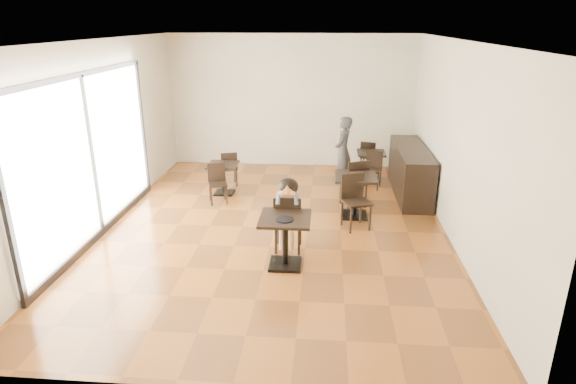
# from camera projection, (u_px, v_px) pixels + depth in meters

# --- Properties ---
(floor) EXTENTS (6.00, 8.00, 0.01)m
(floor) POSITION_uv_depth(u_px,v_px,m) (275.00, 228.00, 8.58)
(floor) COLOR brown
(floor) RESTS_ON ground
(ceiling) EXTENTS (6.00, 8.00, 0.01)m
(ceiling) POSITION_uv_depth(u_px,v_px,m) (273.00, 40.00, 7.49)
(ceiling) COLOR white
(ceiling) RESTS_ON floor
(wall_back) EXTENTS (6.00, 0.01, 3.20)m
(wall_back) POSITION_uv_depth(u_px,v_px,m) (292.00, 102.00, 11.78)
(wall_back) COLOR silver
(wall_back) RESTS_ON floor
(wall_front) EXTENTS (6.00, 0.01, 3.20)m
(wall_front) POSITION_uv_depth(u_px,v_px,m) (225.00, 246.00, 4.28)
(wall_front) COLOR silver
(wall_front) RESTS_ON floor
(wall_left) EXTENTS (0.01, 8.00, 3.20)m
(wall_left) POSITION_uv_depth(u_px,v_px,m) (100.00, 137.00, 8.26)
(wall_left) COLOR silver
(wall_left) RESTS_ON floor
(wall_right) EXTENTS (0.01, 8.00, 3.20)m
(wall_right) POSITION_uv_depth(u_px,v_px,m) (457.00, 144.00, 7.80)
(wall_right) COLOR silver
(wall_right) RESTS_ON floor
(storefront_window) EXTENTS (0.04, 4.50, 2.60)m
(storefront_window) POSITION_uv_depth(u_px,v_px,m) (90.00, 156.00, 7.86)
(storefront_window) COLOR white
(storefront_window) RESTS_ON floor
(child_table) EXTENTS (0.75, 0.75, 0.79)m
(child_table) POSITION_uv_depth(u_px,v_px,m) (285.00, 242.00, 7.13)
(child_table) COLOR black
(child_table) RESTS_ON floor
(child_chair) EXTENTS (0.43, 0.43, 0.95)m
(child_chair) POSITION_uv_depth(u_px,v_px,m) (288.00, 222.00, 7.62)
(child_chair) COLOR black
(child_chair) RESTS_ON floor
(child) EXTENTS (0.43, 0.60, 1.19)m
(child) POSITION_uv_depth(u_px,v_px,m) (288.00, 215.00, 7.58)
(child) COLOR gray
(child) RESTS_ON child_chair
(plate) EXTENTS (0.27, 0.27, 0.02)m
(plate) POSITION_uv_depth(u_px,v_px,m) (285.00, 219.00, 6.90)
(plate) COLOR black
(plate) RESTS_ON child_table
(pizza_slice) EXTENTS (0.28, 0.21, 0.06)m
(pizza_slice) POSITION_uv_depth(u_px,v_px,m) (287.00, 193.00, 7.25)
(pizza_slice) COLOR tan
(pizza_slice) RESTS_ON child
(adult_patron) EXTENTS (0.50, 0.63, 1.52)m
(adult_patron) POSITION_uv_depth(u_px,v_px,m) (343.00, 151.00, 10.65)
(adult_patron) COLOR #39393E
(adult_patron) RESTS_ON floor
(cafe_table_mid) EXTENTS (0.99, 0.99, 0.80)m
(cafe_table_mid) POSITION_uv_depth(u_px,v_px,m) (355.00, 196.00, 8.95)
(cafe_table_mid) COLOR black
(cafe_table_mid) RESTS_ON floor
(cafe_table_left) EXTENTS (0.79, 0.79, 0.65)m
(cafe_table_left) POSITION_uv_depth(u_px,v_px,m) (224.00, 179.00, 10.16)
(cafe_table_left) COLOR black
(cafe_table_left) RESTS_ON floor
(cafe_table_back) EXTENTS (0.77, 0.77, 0.66)m
(cafe_table_back) POSITION_uv_depth(u_px,v_px,m) (370.00, 166.00, 11.02)
(cafe_table_back) COLOR black
(cafe_table_back) RESTS_ON floor
(chair_mid_a) EXTENTS (0.57, 0.57, 0.97)m
(chair_mid_a) POSITION_uv_depth(u_px,v_px,m) (354.00, 183.00, 9.44)
(chair_mid_a) COLOR black
(chair_mid_a) RESTS_ON floor
(chair_mid_b) EXTENTS (0.57, 0.57, 0.97)m
(chair_mid_b) POSITION_uv_depth(u_px,v_px,m) (357.00, 203.00, 8.41)
(chair_mid_b) COLOR black
(chair_mid_b) RESTS_ON floor
(chair_left_a) EXTENTS (0.45, 0.45, 0.79)m
(chair_left_a) POSITION_uv_depth(u_px,v_px,m) (229.00, 168.00, 10.66)
(chair_left_a) COLOR black
(chair_left_a) RESTS_ON floor
(chair_left_b) EXTENTS (0.45, 0.45, 0.79)m
(chair_left_b) POSITION_uv_depth(u_px,v_px,m) (218.00, 184.00, 9.62)
(chair_left_b) COLOR black
(chair_left_b) RESTS_ON floor
(chair_back_a) EXTENTS (0.44, 0.44, 0.80)m
(chair_back_a) POSITION_uv_depth(u_px,v_px,m) (369.00, 157.00, 11.52)
(chair_back_a) COLOR black
(chair_back_a) RESTS_ON floor
(chair_back_b) EXTENTS (0.44, 0.44, 0.80)m
(chair_back_b) POSITION_uv_depth(u_px,v_px,m) (373.00, 170.00, 10.48)
(chair_back_b) COLOR black
(chair_back_b) RESTS_ON floor
(service_counter) EXTENTS (0.60, 2.40, 1.00)m
(service_counter) POSITION_uv_depth(u_px,v_px,m) (410.00, 171.00, 10.08)
(service_counter) COLOR black
(service_counter) RESTS_ON floor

